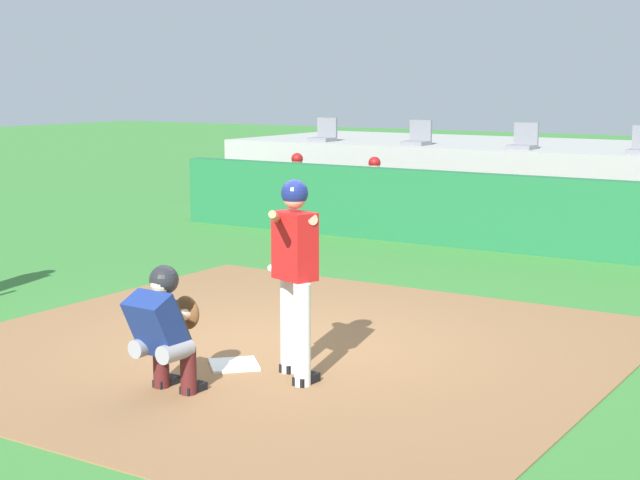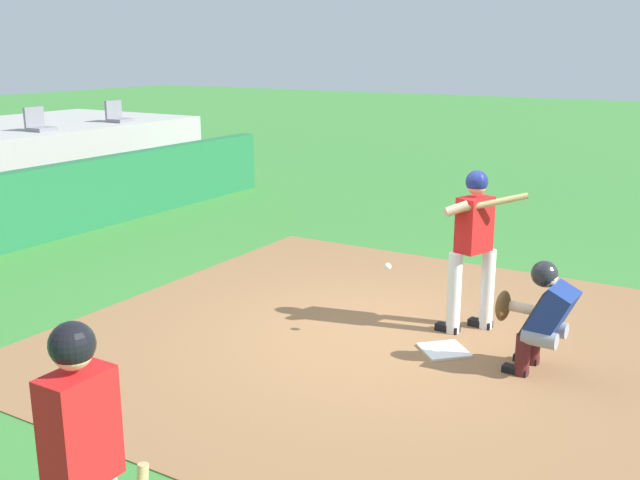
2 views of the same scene
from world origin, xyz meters
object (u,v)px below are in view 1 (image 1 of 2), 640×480
Objects in this scene: catcher_crouched at (165,325)px; home_plate at (234,365)px; dugout_player_1 at (371,192)px; batter_at_plate at (294,266)px; stadium_seat_1 at (418,138)px; dugout_player_0 at (294,187)px; stadium_seat_2 at (524,142)px; stadium_seat_0 at (324,135)px.

home_plate is at bearing 90.16° from catcher_crouched.
dugout_player_1 is at bearing 111.12° from home_plate.
stadium_seat_1 is at bearing 111.15° from batter_at_plate.
dugout_player_0 is 4.34m from stadium_seat_2.
batter_at_plate is 0.92× the size of catcher_crouched.
catcher_crouched is 11.63m from stadium_seat_1.
home_plate is 0.92× the size of stadium_seat_1.
dugout_player_0 is at bearing -127.55° from stadium_seat_1.
stadium_seat_1 is (-3.94, 10.19, 0.50)m from batter_at_plate.
dugout_player_1 is at bearing -135.39° from stadium_seat_2.
stadium_seat_0 is 2.17m from stadium_seat_1.
stadium_seat_1 is (-3.25, 10.18, 1.51)m from home_plate.
stadium_seat_0 is (-2.27, 2.03, 0.86)m from dugout_player_1.
catcher_crouched is at bearing -73.70° from stadium_seat_1.
catcher_crouched is 9.62m from dugout_player_1.
stadium_seat_1 reaches higher than batter_at_plate.
stadium_seat_2 is at bearing 95.58° from catcher_crouched.
dugout_player_1 is at bearing 115.20° from batter_at_plate.
stadium_seat_0 and stadium_seat_2 have the same top height.
batter_at_plate reaches higher than dugout_player_0.
stadium_seat_2 is at bearing 0.00° from stadium_seat_0.
home_plate is at bearing -83.92° from stadium_seat_2.
dugout_player_0 is at bearing -151.39° from stadium_seat_2.
dugout_player_1 is at bearing -87.07° from stadium_seat_1.
stadium_seat_0 is at bearing 138.14° from dugout_player_1.
dugout_player_0 is 2.71× the size of stadium_seat_2.
batter_at_plate is at bearing -59.06° from stadium_seat_0.
stadium_seat_2 is (-1.09, 11.12, 0.93)m from catcher_crouched.
stadium_seat_0 reaches higher than batter_at_plate.
batter_at_plate is (0.69, -0.01, 1.01)m from home_plate.
dugout_player_1 is 2.71× the size of stadium_seat_1.
catcher_crouched is 1.52× the size of dugout_player_0.
home_plate is 1.23m from batter_at_plate.
stadium_seat_1 is at bearing 107.71° from home_plate.
batter_at_plate is 9.84m from dugout_player_0.
stadium_seat_1 is (-0.10, 2.03, 0.86)m from dugout_player_1.
stadium_seat_0 is (-5.42, 10.18, 1.51)m from home_plate.
stadium_seat_0 is (-0.60, 2.03, 0.86)m from dugout_player_0.
home_plate is at bearing -68.88° from dugout_player_1.
catcher_crouched is 10.29m from dugout_player_0.
dugout_player_1 is 2.71× the size of stadium_seat_0.
stadium_seat_2 reaches higher than batter_at_plate.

